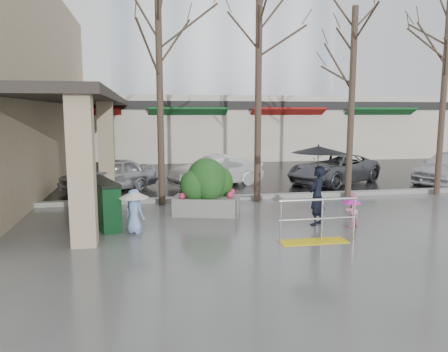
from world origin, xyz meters
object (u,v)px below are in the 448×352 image
object	(u,v)px
child_pink	(351,207)
car_a	(108,175)
child_blue	(134,206)
tree_west	(159,44)
tree_mideast	(353,56)
handrail	(316,226)
planter	(207,188)
car_b	(216,171)
car_d	(448,168)
tree_east	(447,43)
car_c	(334,169)
woman	(318,172)
tree_midwest	(259,42)
news_boxes	(102,202)

from	to	relation	value
child_pink	car_a	distance (m)	9.37
child_pink	child_blue	bearing A→B (deg)	-30.93
tree_west	tree_mideast	bearing A→B (deg)	0.00
handrail	planter	size ratio (longest dim) A/B	0.91
car_b	child_pink	bearing A→B (deg)	-1.52
tree_west	car_d	distance (m)	13.38
tree_east	planter	bearing A→B (deg)	-169.74
child_blue	car_c	distance (m)	10.30
tree_west	car_b	size ratio (longest dim) A/B	1.78
woman	car_d	xyz separation A→B (m)	(8.39, 5.84, -0.79)
child_pink	car_b	bearing A→B (deg)	-97.29
tree_midwest	woman	bearing A→B (deg)	-76.94
tree_midwest	planter	bearing A→B (deg)	-140.84
tree_west	car_c	world-z (taller)	tree_west
handrail	tree_west	size ratio (longest dim) A/B	0.28
tree_west	tree_mideast	world-z (taller)	tree_west
child_pink	car_b	distance (m)	7.41
car_d	child_pink	bearing A→B (deg)	-83.92
tree_west	woman	bearing A→B (deg)	-39.93
car_a	car_b	world-z (taller)	same
handrail	car_b	xyz separation A→B (m)	(-1.01, 8.10, 0.25)
tree_east	car_a	distance (m)	13.13
car_a	car_c	bearing A→B (deg)	61.45
child_blue	car_d	size ratio (longest dim) A/B	0.26
tree_mideast	child_blue	xyz separation A→B (m)	(-7.31, -3.25, -4.17)
tree_mideast	news_boxes	bearing A→B (deg)	-164.47
handrail	car_c	world-z (taller)	car_c
child_blue	car_b	distance (m)	7.28
tree_mideast	child_blue	world-z (taller)	tree_mideast
tree_mideast	woman	world-z (taller)	tree_mideast
tree_midwest	car_b	bearing A→B (deg)	104.45
handrail	news_boxes	xyz separation A→B (m)	(-5.05, 2.53, 0.24)
woman	child_pink	bearing A→B (deg)	112.98
planter	woman	bearing A→B (deg)	-32.68
planter	child_blue	bearing A→B (deg)	-141.06
tree_east	child_pink	xyz separation A→B (m)	(-5.23, -3.70, -4.86)
child_pink	car_c	distance (m)	7.22
woman	car_a	distance (m)	8.57
child_pink	car_b	world-z (taller)	car_b
child_pink	planter	xyz separation A→B (m)	(-3.51, 2.12, 0.27)
news_boxes	car_a	bearing A→B (deg)	73.17
handrail	car_b	world-z (taller)	car_b
news_boxes	tree_midwest	bearing A→B (deg)	5.75
car_c	tree_west	bearing A→B (deg)	-99.39
tree_mideast	woman	xyz separation A→B (m)	(-2.53, -3.32, -3.44)
car_c	child_pink	bearing A→B (deg)	-52.78
tree_east	news_boxes	distance (m)	12.83
tree_west	tree_east	size ratio (longest dim) A/B	0.94
woman	child_blue	world-z (taller)	woman
tree_west	car_c	distance (m)	9.11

